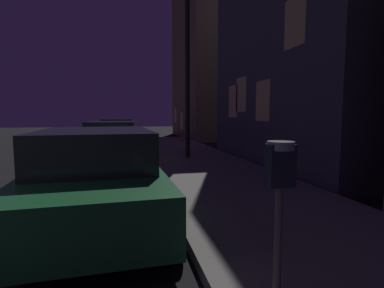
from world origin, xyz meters
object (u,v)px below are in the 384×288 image
(car_green, at_px, (97,175))
(street_lamp, at_px, (187,42))
(car_silver, at_px, (113,142))
(car_black, at_px, (117,132))
(parking_meter, at_px, (280,187))

(car_green, height_order, street_lamp, street_lamp)
(car_silver, height_order, car_black, same)
(parking_meter, distance_m, car_green, 3.28)
(parking_meter, height_order, street_lamp, street_lamp)
(car_silver, relative_size, car_black, 1.00)
(car_black, height_order, street_lamp, street_lamp)
(parking_meter, bearing_deg, street_lamp, 82.63)
(parking_meter, relative_size, car_black, 0.32)
(car_green, relative_size, car_silver, 1.04)
(car_silver, xyz_separation_m, car_black, (-0.00, 6.02, 0.00))
(car_black, bearing_deg, street_lamp, -67.28)
(street_lamp, bearing_deg, car_silver, 176.99)
(car_black, bearing_deg, car_silver, -90.00)
(car_silver, bearing_deg, car_black, 90.00)
(parking_meter, distance_m, street_lamp, 8.95)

